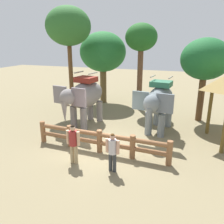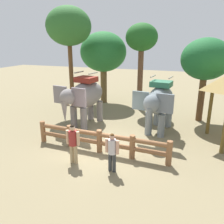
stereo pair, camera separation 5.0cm
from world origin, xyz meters
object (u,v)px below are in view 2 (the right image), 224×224
object	(u,v)px
tree_far_left	(69,27)
tree_far_right	(103,53)
elephant_near_left	(84,96)
tree_deep_back	(206,60)
elephant_center	(159,102)
log_fence	(99,140)
tourist_woman_in_black	(73,141)
tourist_man_in_blue	(112,150)
tree_back_center	(142,40)

from	to	relation	value
tree_far_left	tree_far_right	xyz separation A→B (m)	(1.16, 3.03, -1.71)
elephant_near_left	tree_deep_back	distance (m)	7.38
elephant_center	tree_deep_back	size ratio (longest dim) A/B	0.72
log_fence	tourist_woman_in_black	distance (m)	1.44
tourist_man_in_blue	tree_deep_back	world-z (taller)	tree_deep_back
tourist_woman_in_black	tree_back_center	world-z (taller)	tree_back_center
elephant_near_left	tree_deep_back	world-z (taller)	tree_deep_back
log_fence	tree_far_right	xyz separation A→B (m)	(-3.07, 8.19, 3.33)
elephant_center	tree_deep_back	bearing A→B (deg)	52.23
tree_far_left	tree_back_center	xyz separation A→B (m)	(4.30, 2.20, -0.80)
log_fence	elephant_center	xyz separation A→B (m)	(2.07, 3.30, 1.11)
elephant_center	tree_far_left	size ratio (longest dim) A/B	0.52
tree_back_center	tree_far_right	size ratio (longest dim) A/B	1.09
log_fence	tree_far_right	world-z (taller)	tree_far_right
log_fence	elephant_near_left	xyz separation A→B (m)	(-2.13, 2.88, 1.15)
tourist_man_in_blue	tree_back_center	xyz separation A→B (m)	(-1.01, 8.66, 3.94)
tourist_woman_in_black	log_fence	bearing A→B (deg)	64.18
tree_far_left	tree_back_center	world-z (taller)	tree_far_left
tree_back_center	elephant_near_left	bearing A→B (deg)	-116.20
tree_far_right	tree_far_left	bearing A→B (deg)	-110.89
tree_far_left	log_fence	bearing A→B (deg)	-50.66
elephant_near_left	elephant_center	bearing A→B (deg)	5.67
elephant_near_left	tourist_woman_in_black	bearing A→B (deg)	-69.69
log_fence	tree_far_right	distance (m)	9.36
elephant_near_left	tourist_woman_in_black	distance (m)	4.47
elephant_center	tree_far_left	bearing A→B (deg)	163.53
tree_far_right	tree_deep_back	xyz separation A→B (m)	(7.29, -2.12, -0.20)
tourist_woman_in_black	tree_far_right	size ratio (longest dim) A/B	0.31
log_fence	tourist_man_in_blue	size ratio (longest dim) A/B	4.07
tree_far_right	elephant_center	bearing A→B (deg)	-43.57
tree_far_right	tree_back_center	bearing A→B (deg)	-14.84
tourist_man_in_blue	tree_deep_back	size ratio (longest dim) A/B	0.31
log_fence	tourist_man_in_blue	distance (m)	1.71
tourist_man_in_blue	tree_far_right	bearing A→B (deg)	113.62
tourist_woman_in_black	tree_back_center	size ratio (longest dim) A/B	0.28
tourist_man_in_blue	tree_far_left	size ratio (longest dim) A/B	0.23
tourist_woman_in_black	tree_far_right	distance (m)	10.20
log_fence	tree_deep_back	distance (m)	8.03
tree_back_center	tourist_man_in_blue	bearing A→B (deg)	-83.37
log_fence	tourist_woman_in_black	bearing A→B (deg)	-115.82
log_fence	tree_deep_back	xyz separation A→B (m)	(4.22, 6.07, 3.13)
tree_back_center	tree_deep_back	distance (m)	4.48
elephant_near_left	tourist_man_in_blue	world-z (taller)	elephant_near_left
elephant_near_left	tree_back_center	xyz separation A→B (m)	(2.20, 4.48, 3.09)
tree_back_center	tree_far_right	xyz separation A→B (m)	(-3.14, 0.83, -0.91)
tree_far_left	tree_back_center	size ratio (longest dim) A/B	1.16
tree_back_center	tree_far_right	bearing A→B (deg)	165.16
log_fence	tourist_man_in_blue	world-z (taller)	tourist_man_in_blue
tourist_woman_in_black	tree_deep_back	bearing A→B (deg)	56.61
tree_back_center	elephant_center	bearing A→B (deg)	-63.76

